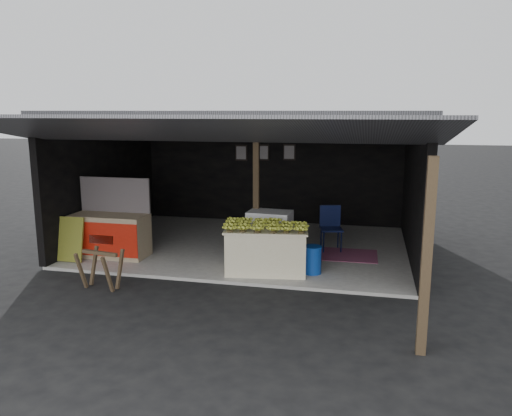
% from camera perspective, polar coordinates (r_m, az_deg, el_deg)
% --- Properties ---
extents(ground, '(80.00, 80.00, 0.00)m').
position_cam_1_polar(ground, '(8.98, -4.59, -8.61)').
color(ground, black).
rests_on(ground, ground).
extents(concrete_slab, '(7.00, 5.00, 0.06)m').
position_cam_1_polar(concrete_slab, '(11.27, -0.77, -4.31)').
color(concrete_slab, gray).
rests_on(concrete_slab, ground).
extents(shophouse, '(7.40, 7.29, 3.02)m').
position_cam_1_polar(shophouse, '(11.21, -0.41, 6.36)').
color(shophouse, black).
rests_on(shophouse, ground).
extents(banana_table, '(1.63, 1.13, 0.83)m').
position_cam_1_polar(banana_table, '(9.31, 1.20, -4.78)').
color(banana_table, silver).
rests_on(banana_table, concrete_slab).
extents(banana_pile, '(1.50, 1.02, 0.16)m').
position_cam_1_polar(banana_pile, '(9.18, 1.22, -1.80)').
color(banana_pile, gold).
rests_on(banana_pile, banana_table).
extents(white_crate, '(0.90, 0.65, 0.96)m').
position_cam_1_polar(white_crate, '(10.19, 1.57, -3.03)').
color(white_crate, white).
rests_on(white_crate, concrete_slab).
extents(neighbor_stall, '(1.55, 0.71, 1.60)m').
position_cam_1_polar(neighbor_stall, '(10.71, -16.32, -2.76)').
color(neighbor_stall, '#998466').
rests_on(neighbor_stall, concrete_slab).
extents(green_signboard, '(0.59, 0.24, 0.88)m').
position_cam_1_polar(green_signboard, '(10.61, -20.58, -3.36)').
color(green_signboard, black).
rests_on(green_signboard, concrete_slab).
extents(sawhorse, '(0.70, 0.68, 0.67)m').
position_cam_1_polar(sawhorse, '(8.97, -17.37, -6.28)').
color(sawhorse, '#463623').
rests_on(sawhorse, ground).
extents(water_barrel, '(0.33, 0.33, 0.49)m').
position_cam_1_polar(water_barrel, '(9.30, 6.46, -5.99)').
color(water_barrel, '#0D3793').
rests_on(water_barrel, concrete_slab).
extents(plastic_chair, '(0.54, 0.54, 0.95)m').
position_cam_1_polar(plastic_chair, '(10.86, 8.53, -1.81)').
color(plastic_chair, black).
rests_on(plastic_chair, concrete_slab).
extents(magenta_rug, '(1.52, 1.02, 0.01)m').
position_cam_1_polar(magenta_rug, '(10.61, 9.64, -5.26)').
color(magenta_rug, maroon).
rests_on(magenta_rug, concrete_slab).
extents(picture_frames, '(1.62, 0.04, 0.46)m').
position_cam_1_polar(picture_frames, '(13.29, 0.97, 6.36)').
color(picture_frames, black).
rests_on(picture_frames, shophouse).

